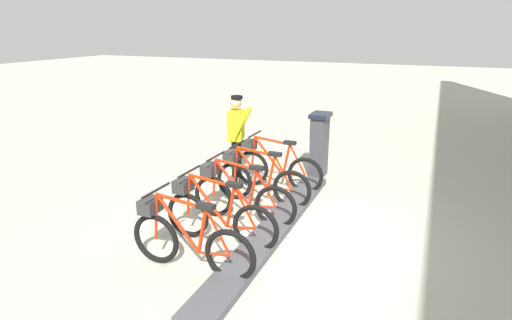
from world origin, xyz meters
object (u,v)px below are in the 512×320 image
bike_docked_3 (216,214)px  bike_docked_4 (186,239)px  payment_kiosk (319,144)px  bike_docked_1 (258,179)px  worker_near_rack (237,135)px  bike_docked_0 (274,166)px  bike_docked_2 (239,195)px

bike_docked_3 → bike_docked_4: (0.00, 0.76, 0.00)m
payment_kiosk → bike_docked_1: (0.57, 1.78, -0.24)m
bike_docked_3 → worker_near_rack: 2.61m
worker_near_rack → bike_docked_4: bearing=104.5°
bike_docked_0 → bike_docked_1: (0.00, 0.76, 0.00)m
bike_docked_0 → bike_docked_2: same height
bike_docked_0 → bike_docked_2: bearing=90.0°
payment_kiosk → bike_docked_3: payment_kiosk is taller
bike_docked_0 → bike_docked_3: (0.00, 2.28, 0.00)m
payment_kiosk → worker_near_rack: size_ratio=0.77×
bike_docked_3 → payment_kiosk: bearing=-99.8°
payment_kiosk → bike_docked_4: payment_kiosk is taller
bike_docked_1 → bike_docked_2: 0.76m
payment_kiosk → worker_near_rack: (1.40, 0.87, 0.24)m
bike_docked_1 → bike_docked_4: (0.00, 2.28, 0.00)m
bike_docked_3 → bike_docked_0: bearing=-90.0°
bike_docked_4 → bike_docked_0: bearing=-90.0°
bike_docked_1 → bike_docked_2: bearing=90.0°
bike_docked_0 → bike_docked_3: 2.28m
bike_docked_1 → bike_docked_3: size_ratio=1.00×
payment_kiosk → worker_near_rack: bearing=31.8°
payment_kiosk → bike_docked_3: bearing=80.2°
bike_docked_0 → bike_docked_1: same height
bike_docked_4 → payment_kiosk: bearing=-98.0°
bike_docked_1 → worker_near_rack: worker_near_rack is taller
bike_docked_1 → bike_docked_3: 1.52m
bike_docked_2 → bike_docked_3: size_ratio=1.00×
bike_docked_0 → bike_docked_4: size_ratio=1.00×
bike_docked_1 → bike_docked_3: (0.00, 1.52, 0.00)m
bike_docked_0 → bike_docked_4: same height
bike_docked_0 → worker_near_rack: (0.83, -0.15, 0.48)m
payment_kiosk → worker_near_rack: worker_near_rack is taller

